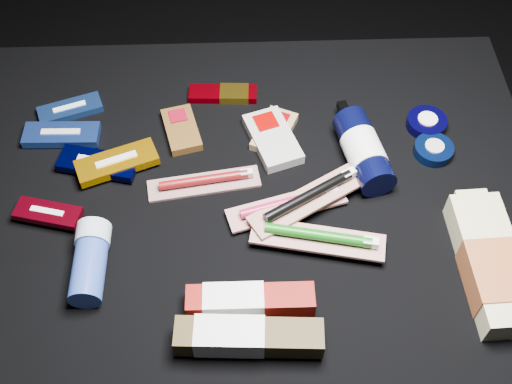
{
  "coord_description": "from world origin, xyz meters",
  "views": [
    {
      "loc": [
        -0.0,
        -0.59,
        1.24
      ],
      "look_at": [
        0.01,
        0.01,
        0.42
      ],
      "focal_mm": 45.0,
      "sensor_mm": 36.0,
      "label": 1
    }
  ],
  "objects_px": {
    "lotion_bottle": "(363,151)",
    "deodorant_stick": "(90,261)",
    "bodywash_bottle": "(491,265)",
    "toothpaste_carton_red": "(244,301)"
  },
  "relations": [
    {
      "from": "deodorant_stick",
      "to": "toothpaste_carton_red",
      "type": "distance_m",
      "value": 0.24
    },
    {
      "from": "lotion_bottle",
      "to": "bodywash_bottle",
      "type": "distance_m",
      "value": 0.27
    },
    {
      "from": "lotion_bottle",
      "to": "deodorant_stick",
      "type": "bearing_deg",
      "value": -167.92
    },
    {
      "from": "deodorant_stick",
      "to": "lotion_bottle",
      "type": "bearing_deg",
      "value": 24.35
    },
    {
      "from": "lotion_bottle",
      "to": "deodorant_stick",
      "type": "height_order",
      "value": "lotion_bottle"
    },
    {
      "from": "lotion_bottle",
      "to": "toothpaste_carton_red",
      "type": "xyz_separation_m",
      "value": [
        -0.2,
        -0.26,
        -0.01
      ]
    },
    {
      "from": "lotion_bottle",
      "to": "deodorant_stick",
      "type": "xyz_separation_m",
      "value": [
        -0.43,
        -0.19,
        -0.01
      ]
    },
    {
      "from": "lotion_bottle",
      "to": "toothpaste_carton_red",
      "type": "height_order",
      "value": "lotion_bottle"
    },
    {
      "from": "bodywash_bottle",
      "to": "deodorant_stick",
      "type": "bearing_deg",
      "value": 175.17
    },
    {
      "from": "bodywash_bottle",
      "to": "toothpaste_carton_red",
      "type": "xyz_separation_m",
      "value": [
        -0.36,
        -0.04,
        -0.01
      ]
    }
  ]
}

